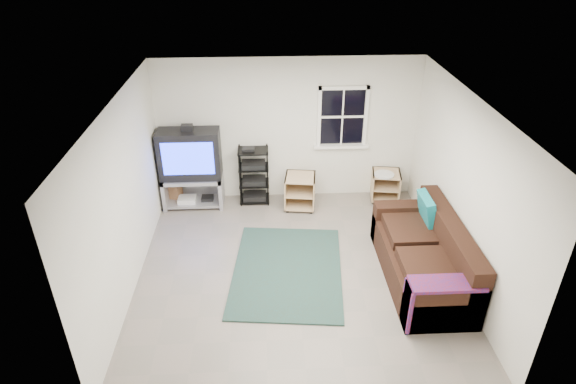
{
  "coord_description": "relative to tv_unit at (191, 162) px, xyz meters",
  "views": [
    {
      "loc": [
        -0.4,
        -5.63,
        4.53
      ],
      "look_at": [
        -0.1,
        0.4,
        1.12
      ],
      "focal_mm": 30.0,
      "sensor_mm": 36.0,
      "label": 1
    }
  ],
  "objects": [
    {
      "name": "paper_bag",
      "position": [
        -0.41,
        0.13,
        -0.63
      ],
      "size": [
        0.36,
        0.29,
        0.44
      ],
      "primitive_type": "cube",
      "rotation": [
        0.0,
        0.0,
        -0.35
      ],
      "color": "#916341",
      "rests_on": "ground"
    },
    {
      "name": "side_table_left",
      "position": [
        1.92,
        -0.14,
        -0.52
      ],
      "size": [
        0.59,
        0.59,
        0.62
      ],
      "rotation": [
        0.0,
        0.0,
        -0.13
      ],
      "color": "tan",
      "rests_on": "ground"
    },
    {
      "name": "av_rack",
      "position": [
        1.09,
        0.07,
        -0.39
      ],
      "size": [
        0.53,
        0.39,
        1.07
      ],
      "color": "black",
      "rests_on": "ground"
    },
    {
      "name": "tv_unit",
      "position": [
        0.0,
        0.0,
        0.0
      ],
      "size": [
        1.06,
        0.53,
        1.56
      ],
      "color": "#9D9DA5",
      "rests_on": "ground"
    },
    {
      "name": "room",
      "position": [
        2.67,
        0.25,
        0.62
      ],
      "size": [
        4.6,
        4.62,
        4.6
      ],
      "color": "gray",
      "rests_on": "ground"
    },
    {
      "name": "shag_rug",
      "position": [
        1.6,
        -2.01,
        -0.84
      ],
      "size": [
        1.79,
        2.32,
        0.03
      ],
      "primitive_type": "cube",
      "rotation": [
        0.0,
        0.0,
        -0.1
      ],
      "color": "#2E2214",
      "rests_on": "ground"
    },
    {
      "name": "sofa",
      "position": [
        3.55,
        -2.26,
        -0.5
      ],
      "size": [
        0.99,
        2.22,
        1.02
      ],
      "color": "black",
      "rests_on": "ground"
    },
    {
      "name": "side_table_right",
      "position": [
        3.5,
        0.04,
        -0.53
      ],
      "size": [
        0.57,
        0.57,
        0.58
      ],
      "rotation": [
        0.0,
        0.0,
        -0.16
      ],
      "color": "tan",
      "rests_on": "ground"
    }
  ]
}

